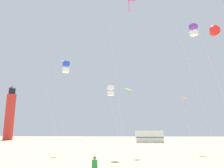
% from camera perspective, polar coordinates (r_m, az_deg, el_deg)
% --- Properties ---
extents(kite_flyer_standing, '(0.35, 0.52, 1.16)m').
position_cam_1_polar(kite_flyer_standing, '(15.31, -4.52, -20.30)').
color(kite_flyer_standing, '#238438').
rests_on(kite_flyer_standing, ground).
extents(kite_box_violet, '(2.60, 2.31, 13.28)m').
position_cam_1_polar(kite_box_violet, '(23.97, 20.53, 13.02)').
color(kite_box_violet, silver).
rests_on(kite_box_violet, ground).
extents(kite_diamond_rainbow, '(2.26, 1.87, 12.97)m').
position_cam_1_polar(kite_diamond_rainbow, '(32.68, -12.38, 4.74)').
color(kite_diamond_rainbow, silver).
rests_on(kite_diamond_rainbow, ground).
extents(kite_diamond_orange, '(1.22, 1.22, 7.32)m').
position_cam_1_polar(kite_diamond_orange, '(30.54, 18.30, -3.84)').
color(kite_diamond_orange, silver).
rests_on(kite_diamond_orange, ground).
extents(kite_tube_scarlet, '(2.38, 2.91, 11.45)m').
position_cam_1_polar(kite_tube_scarlet, '(20.07, 25.21, 12.44)').
color(kite_tube_scarlet, silver).
rests_on(kite_tube_scarlet, ground).
extents(kite_box_blue, '(3.01, 2.73, 9.87)m').
position_cam_1_polar(kite_box_blue, '(23.30, -11.96, 4.32)').
color(kite_box_blue, silver).
rests_on(kite_box_blue, ground).
extents(kite_diamond_lime, '(2.20, 2.23, 7.97)m').
position_cam_1_polar(kite_diamond_lime, '(26.79, 4.16, -2.03)').
color(kite_diamond_lime, silver).
rests_on(kite_diamond_lime, ground).
extents(kite_diamond_magenta, '(2.53, 2.53, 13.88)m').
position_cam_1_polar(kite_diamond_magenta, '(19.29, 4.11, 19.62)').
color(kite_diamond_magenta, silver).
rests_on(kite_diamond_magenta, ground).
extents(kite_box_white, '(1.90, 1.90, 7.90)m').
position_cam_1_polar(kite_box_white, '(25.06, -0.35, -1.73)').
color(kite_box_white, silver).
rests_on(kite_box_white, ground).
extents(lighthouse_distant, '(2.80, 2.80, 16.80)m').
position_cam_1_polar(lighthouse_distant, '(75.19, -25.15, -7.12)').
color(lighthouse_distant, red).
rests_on(lighthouse_distant, ground).
extents(rv_van_white, '(6.46, 2.39, 2.80)m').
position_cam_1_polar(rv_van_white, '(53.94, 9.75, -13.42)').
color(rv_van_white, white).
rests_on(rv_van_white, ground).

